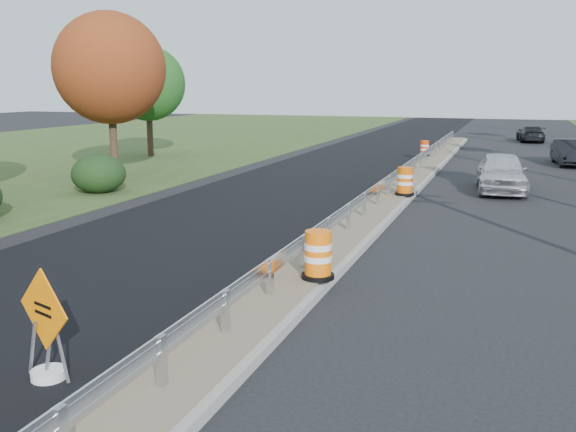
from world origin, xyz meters
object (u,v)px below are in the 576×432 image
(barrel_median_near, at_px, (318,256))
(barrel_median_far, at_px, (425,149))
(car_dark_mid, at_px, (571,152))
(car_dark_far, at_px, (531,134))
(car_silver, at_px, (502,172))
(barrel_median_mid, at_px, (405,182))
(caution_sign, at_px, (47,352))

(barrel_median_near, relative_size, barrel_median_far, 1.15)
(barrel_median_near, relative_size, car_dark_mid, 0.25)
(car_dark_mid, distance_m, car_dark_far, 14.54)
(barrel_median_near, distance_m, car_silver, 14.63)
(barrel_median_near, bearing_deg, car_silver, 77.23)
(car_dark_mid, relative_size, car_dark_far, 0.97)
(barrel_median_near, bearing_deg, barrel_median_mid, 90.00)
(caution_sign, distance_m, car_dark_far, 44.74)
(barrel_median_near, bearing_deg, car_dark_mid, 75.23)
(barrel_median_far, distance_m, car_dark_mid, 7.55)
(barrel_median_far, bearing_deg, barrel_median_near, -87.40)
(caution_sign, distance_m, car_dark_mid, 31.02)
(car_silver, bearing_deg, car_dark_mid, 67.79)
(barrel_median_mid, bearing_deg, car_silver, 46.69)
(caution_sign, relative_size, car_dark_far, 0.39)
(caution_sign, height_order, car_dark_mid, caution_sign)
(barrel_median_near, xyz_separation_m, barrel_median_mid, (-0.00, 10.83, 0.01))
(barrel_median_near, xyz_separation_m, barrel_median_far, (-1.10, 24.25, -0.06))
(barrel_median_mid, relative_size, car_dark_far, 0.24)
(caution_sign, xyz_separation_m, car_dark_far, (7.15, 44.16, 0.19))
(barrel_median_mid, relative_size, barrel_median_far, 1.17)
(barrel_median_far, bearing_deg, car_silver, -66.54)
(caution_sign, relative_size, barrel_median_near, 1.66)
(car_silver, bearing_deg, barrel_median_far, 108.76)
(caution_sign, height_order, car_silver, caution_sign)
(barrel_median_mid, bearing_deg, caution_sign, -98.58)
(car_dark_mid, bearing_deg, car_dark_far, 90.20)
(caution_sign, distance_m, barrel_median_far, 29.54)
(caution_sign, height_order, car_dark_far, caution_sign)
(barrel_median_mid, distance_m, car_dark_mid, 15.08)
(caution_sign, xyz_separation_m, car_silver, (5.66, 19.53, 0.35))
(barrel_median_far, height_order, car_dark_far, car_dark_far)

